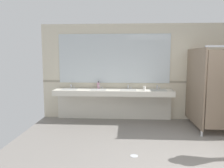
# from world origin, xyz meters

# --- Properties ---
(wall_back) EXTENTS (7.31, 0.12, 2.63)m
(wall_back) POSITION_xyz_m (0.00, 3.03, 1.32)
(wall_back) COLOR beige
(wall_back) RESTS_ON ground_plane
(wall_back_tile_band) EXTENTS (7.31, 0.01, 0.06)m
(wall_back_tile_band) POSITION_xyz_m (0.00, 2.97, 1.05)
(wall_back_tile_band) COLOR #9E937F
(wall_back_tile_band) RESTS_ON wall_back
(vanity_counter) EXTENTS (3.17, 0.57, 0.98)m
(vanity_counter) POSITION_xyz_m (-1.63, 2.75, 0.64)
(vanity_counter) COLOR silver
(vanity_counter) RESTS_ON ground_plane
(mirror_panel) EXTENTS (3.07, 0.02, 1.34)m
(mirror_panel) POSITION_xyz_m (-1.63, 2.96, 1.69)
(mirror_panel) COLOR silver
(mirror_panel) RESTS_ON wall_back
(soap_dispenser) EXTENTS (0.07, 0.07, 0.20)m
(soap_dispenser) POSITION_xyz_m (-2.05, 2.84, 0.95)
(soap_dispenser) COLOR #D899B2
(soap_dispenser) RESTS_ON vanity_counter
(paper_cup) EXTENTS (0.07, 0.07, 0.11)m
(paper_cup) POSITION_xyz_m (-0.81, 2.56, 0.92)
(paper_cup) COLOR white
(paper_cup) RESTS_ON vanity_counter
(floor_drain_cover) EXTENTS (0.14, 0.14, 0.01)m
(floor_drain_cover) POSITION_xyz_m (-1.15, 0.55, 0.00)
(floor_drain_cover) COLOR #B7BABF
(floor_drain_cover) RESTS_ON ground_plane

